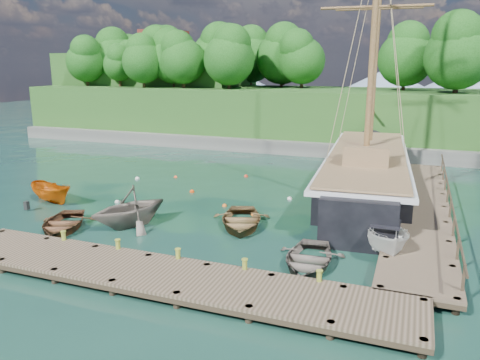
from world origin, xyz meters
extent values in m
plane|color=#12372A|center=(0.00, 0.00, 0.00)|extent=(160.00, 160.00, 0.00)
cube|color=#453828|center=(2.00, -6.50, 0.54)|extent=(20.00, 3.20, 0.12)
cube|color=black|center=(2.00, -6.50, 0.38)|extent=(20.00, 3.20, 0.20)
cylinder|color=black|center=(11.70, -7.80, 0.05)|extent=(0.28, 0.28, 1.10)
cylinder|color=black|center=(-7.70, -5.20, 0.05)|extent=(0.28, 0.28, 1.10)
cylinder|color=black|center=(11.70, -5.20, 0.05)|extent=(0.28, 0.28, 1.10)
cube|color=#453828|center=(11.50, 7.00, 0.54)|extent=(3.20, 24.00, 0.12)
cube|color=black|center=(11.50, 7.00, 0.38)|extent=(3.20, 24.00, 0.20)
cylinder|color=black|center=(10.20, -4.70, 0.05)|extent=(0.28, 0.28, 1.10)
cylinder|color=black|center=(12.80, -4.70, 0.05)|extent=(0.28, 0.28, 1.10)
cylinder|color=black|center=(10.20, 18.70, 0.05)|extent=(0.28, 0.28, 1.10)
cylinder|color=black|center=(12.80, 18.70, 0.05)|extent=(0.28, 0.28, 1.10)
cylinder|color=olive|center=(-4.00, -5.10, 0.00)|extent=(0.26, 0.26, 0.45)
cylinder|color=olive|center=(-1.00, -5.10, 0.00)|extent=(0.26, 0.26, 0.45)
cylinder|color=olive|center=(2.00, -5.10, 0.00)|extent=(0.26, 0.26, 0.45)
cylinder|color=olive|center=(5.00, -5.10, 0.00)|extent=(0.26, 0.26, 0.45)
cylinder|color=olive|center=(8.00, -5.10, 0.00)|extent=(0.26, 0.26, 0.45)
imported|color=#4E301C|center=(-6.31, -2.60, 0.00)|extent=(4.48, 5.09, 0.88)
imported|color=#73685D|center=(-3.27, -0.80, 0.00)|extent=(5.32, 5.61, 2.33)
imported|color=brown|center=(2.43, 1.21, 0.00)|extent=(4.56, 5.38, 0.95)
imported|color=#584E47|center=(7.00, -2.57, 0.00)|extent=(3.29, 4.43, 0.88)
imported|color=#BA5006|center=(-10.46, 1.21, 0.00)|extent=(4.01, 2.48, 1.45)
imported|color=silver|center=(10.00, 0.21, 0.00)|extent=(2.92, 4.88, 1.77)
cube|color=black|center=(7.98, 10.89, 0.85)|extent=(6.31, 16.35, 3.33)
cube|color=black|center=(7.26, 21.17, 0.85)|extent=(3.21, 5.22, 3.00)
cube|color=black|center=(8.62, 1.76, 0.85)|extent=(3.92, 4.37, 3.16)
cube|color=silver|center=(7.98, 10.89, 2.45)|extent=(6.72, 21.37, 0.25)
cube|color=brown|center=(7.98, 10.89, 2.70)|extent=(6.22, 20.88, 0.12)
cube|color=brown|center=(8.22, 7.47, 3.30)|extent=(2.81, 3.18, 1.20)
cylinder|color=brown|center=(7.00, 24.80, 3.90)|extent=(0.72, 6.90, 1.69)
cylinder|color=brown|center=(7.69, 15.00, 11.55)|extent=(0.36, 0.36, 17.69)
cylinder|color=brown|center=(8.27, 6.78, 10.84)|extent=(0.36, 0.36, 16.27)
cylinder|color=#8C7A59|center=(7.24, 21.40, 11.76)|extent=(0.91, 12.20, 10.27)
sphere|color=silver|center=(-6.55, 2.63, 0.00)|extent=(0.32, 0.32, 0.32)
sphere|color=#FB4A0A|center=(-3.21, 6.60, 0.00)|extent=(0.33, 0.33, 0.33)
sphere|color=#D3621C|center=(0.17, 4.33, 0.00)|extent=(0.30, 0.30, 0.30)
sphere|color=silver|center=(3.56, 7.26, 0.00)|extent=(0.34, 0.34, 0.34)
sphere|color=#F04D1D|center=(-6.34, 10.01, 0.00)|extent=(0.27, 0.27, 0.27)
sphere|color=red|center=(-1.29, 12.24, 0.00)|extent=(0.31, 0.31, 0.31)
sphere|color=silver|center=(-8.85, 8.50, 0.00)|extent=(0.36, 0.36, 0.36)
sphere|color=orange|center=(2.48, 3.27, 0.00)|extent=(0.35, 0.35, 0.35)
cube|color=#474744|center=(-8.00, 24.00, 0.60)|extent=(50.00, 4.00, 1.40)
cube|color=#254E1C|center=(-8.00, 30.00, 3.00)|extent=(50.00, 14.00, 6.00)
cube|color=#254E1C|center=(-22.00, 34.00, 5.00)|extent=(24.00, 12.00, 10.00)
cylinder|color=#382616|center=(-16.10, 28.11, 6.70)|extent=(0.36, 0.36, 1.40)
sphere|color=#14430F|center=(-16.10, 28.11, 9.10)|extent=(5.42, 5.42, 5.42)
cylinder|color=#382616|center=(-14.18, 26.81, 6.70)|extent=(0.36, 0.36, 1.40)
sphere|color=#14430F|center=(-14.18, 26.81, 8.96)|extent=(5.02, 5.02, 5.02)
cylinder|color=#382616|center=(-27.79, 27.27, 6.70)|extent=(0.36, 0.36, 1.40)
sphere|color=#14430F|center=(-27.79, 27.27, 8.88)|extent=(4.79, 4.79, 4.79)
cylinder|color=#382616|center=(-20.73, 34.78, 6.70)|extent=(0.36, 0.36, 1.40)
sphere|color=#14430F|center=(-20.73, 34.78, 9.39)|extent=(6.25, 6.25, 6.25)
cylinder|color=#382616|center=(13.91, 26.65, 6.70)|extent=(0.36, 0.36, 1.40)
sphere|color=#14430F|center=(13.91, 26.65, 9.30)|extent=(6.00, 6.00, 6.00)
cylinder|color=#382616|center=(-25.58, 30.32, 6.70)|extent=(0.36, 0.36, 1.40)
sphere|color=#14430F|center=(-25.58, 30.32, 9.26)|extent=(5.89, 5.89, 5.89)
cylinder|color=#382616|center=(-1.61, 31.21, 6.70)|extent=(0.36, 0.36, 1.40)
sphere|color=#14430F|center=(-1.61, 31.21, 9.00)|extent=(5.13, 5.13, 5.13)
cylinder|color=#382616|center=(-21.53, 35.53, 6.70)|extent=(0.36, 0.36, 1.40)
sphere|color=#14430F|center=(-21.53, 35.53, 8.88)|extent=(4.80, 4.80, 4.80)
cylinder|color=#382616|center=(-10.15, 30.20, 6.70)|extent=(0.36, 0.36, 1.40)
sphere|color=#14430F|center=(-10.15, 30.20, 9.24)|extent=(5.82, 5.82, 5.82)
cylinder|color=#382616|center=(-4.58, 33.35, 6.70)|extent=(0.36, 0.36, 1.40)
sphere|color=#14430F|center=(-4.58, 33.35, 9.32)|extent=(6.05, 6.05, 6.05)
cylinder|color=#382616|center=(14.09, 27.65, 6.70)|extent=(0.36, 0.36, 1.40)
sphere|color=#14430F|center=(14.09, 27.65, 8.87)|extent=(4.77, 4.77, 4.77)
cylinder|color=#382616|center=(-8.51, 26.55, 6.70)|extent=(0.36, 0.36, 1.40)
sphere|color=#14430F|center=(-8.51, 26.55, 9.11)|extent=(5.47, 5.47, 5.47)
cylinder|color=#382616|center=(9.27, 30.39, 6.70)|extent=(0.36, 0.36, 1.40)
sphere|color=#14430F|center=(9.27, 30.39, 9.14)|extent=(5.55, 5.55, 5.55)
cylinder|color=#382616|center=(-10.01, 37.76, 6.70)|extent=(0.36, 0.36, 1.40)
sphere|color=#14430F|center=(-10.01, 37.76, 9.39)|extent=(6.25, 6.25, 6.25)
cylinder|color=#382616|center=(-28.21, 35.82, 6.70)|extent=(0.36, 0.36, 1.40)
sphere|color=#14430F|center=(-28.21, 35.82, 9.09)|extent=(5.41, 5.41, 5.41)
cylinder|color=#382616|center=(-17.91, 31.40, 6.70)|extent=(0.36, 0.36, 1.40)
sphere|color=#14430F|center=(-17.91, 31.40, 9.12)|extent=(5.47, 5.47, 5.47)
cylinder|color=#382616|center=(-23.27, 27.64, 6.70)|extent=(0.36, 0.36, 1.40)
sphere|color=#14430F|center=(-23.27, 27.64, 8.52)|extent=(3.77, 3.77, 3.77)
cylinder|color=#382616|center=(-19.61, 31.47, 6.70)|extent=(0.36, 0.36, 1.40)
sphere|color=#14430F|center=(-19.61, 31.47, 9.31)|extent=(6.04, 6.04, 6.04)
cylinder|color=#382616|center=(-5.73, 38.37, 6.70)|extent=(0.36, 0.36, 1.40)
sphere|color=#14430F|center=(-5.73, 38.37, 9.26)|extent=(5.89, 5.89, 5.89)
cylinder|color=#382616|center=(-11.90, 31.02, 6.70)|extent=(0.36, 0.36, 1.40)
sphere|color=#14430F|center=(-11.90, 31.02, 9.33)|extent=(6.08, 6.08, 6.08)
cylinder|color=#382616|center=(-22.89, 29.25, 6.70)|extent=(0.36, 0.36, 1.40)
sphere|color=#14430F|center=(-22.89, 29.25, 8.69)|extent=(4.25, 4.25, 4.25)
cylinder|color=#382616|center=(-18.91, 26.06, 6.70)|extent=(0.36, 0.36, 1.40)
sphere|color=#14430F|center=(-18.91, 26.06, 8.87)|extent=(4.77, 4.77, 4.77)
cube|color=silver|center=(-20.00, 33.00, 10.50)|extent=(4.00, 5.00, 3.00)
cube|color=#591E19|center=(-20.00, 33.00, 12.40)|extent=(4.40, 5.40, 0.80)
cone|color=#728CA5|center=(20.00, 70.00, 4.50)|extent=(36.00, 36.00, 9.00)
cone|color=#728CA5|center=(5.00, 70.00, 4.00)|extent=(32.00, 32.00, 8.00)
cone|color=#728CA5|center=(-30.00, 70.00, 5.00)|extent=(40.00, 40.00, 10.00)
camera|label=1|loc=(10.98, -21.33, 8.54)|focal=35.00mm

